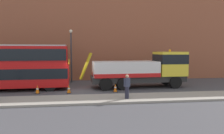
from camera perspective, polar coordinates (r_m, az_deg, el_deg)
ground_plane at (r=19.43m, az=-8.60°, el=-6.11°), size 120.00×120.00×0.00m
near_kerb at (r=15.30m, az=-8.91°, el=-8.71°), size 60.00×2.80×0.15m
building_facade at (r=26.16m, az=-8.52°, el=14.37°), size 60.00×1.50×16.00m
recovery_tow_truck at (r=20.53m, az=8.40°, el=-0.58°), size 10.19×2.99×3.67m
double_decker_bus at (r=20.88m, az=-26.87°, el=0.37°), size 11.12×2.98×4.06m
pedestrian_bystander at (r=15.01m, az=4.07°, el=-5.38°), size 0.48×0.44×1.71m
traffic_cone_near_bus at (r=18.56m, az=-19.53°, el=-5.74°), size 0.36×0.36×0.72m
traffic_cone_midway at (r=18.02m, az=-11.59°, el=-5.87°), size 0.36×0.36×0.72m
traffic_cone_near_truck at (r=18.15m, az=0.89°, el=-5.71°), size 0.36×0.36×0.72m
street_lamp at (r=23.62m, az=-10.98°, el=4.20°), size 0.36×0.36×5.83m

